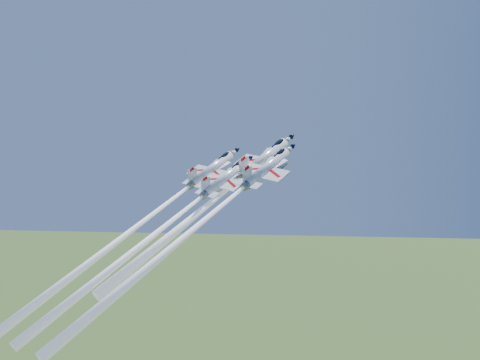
# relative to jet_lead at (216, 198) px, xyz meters

# --- Properties ---
(jet_lead) EXTENTS (25.12, 31.41, 32.01)m
(jet_lead) POSITION_rel_jet_lead_xyz_m (0.00, 0.00, 0.00)
(jet_lead) COLOR white
(jet_left) EXTENTS (27.23, 34.55, 39.82)m
(jet_left) POSITION_rel_jet_lead_xyz_m (-13.00, -2.90, -4.18)
(jet_left) COLOR white
(jet_right) EXTENTS (27.13, 34.34, 38.60)m
(jet_right) POSITION_rel_jet_lead_xyz_m (-1.78, -9.08, -2.57)
(jet_right) COLOR white
(jet_slot) EXTENTS (24.67, 31.20, 34.86)m
(jet_slot) POSITION_rel_jet_lead_xyz_m (-8.20, -8.34, -3.69)
(jet_slot) COLOR white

